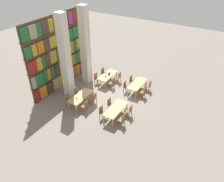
{
  "coord_description": "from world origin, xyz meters",
  "views": [
    {
      "loc": [
        -11.16,
        -6.73,
        9.33
      ],
      "look_at": [
        0.0,
        -0.13,
        0.65
      ],
      "focal_mm": 35.0,
      "sensor_mm": 36.0,
      "label": 1
    }
  ],
  "objects": [
    {
      "name": "reading_table_1",
      "position": [
        1.76,
        -1.31,
        0.64
      ],
      "size": [
        2.01,
        0.81,
        0.72
      ],
      "color": "tan",
      "rests_on": "ground_plane"
    },
    {
      "name": "reading_table_2",
      "position": [
        -1.72,
        1.36,
        0.64
      ],
      "size": [
        2.01,
        0.81,
        0.72
      ],
      "color": "tan",
      "rests_on": "ground_plane"
    },
    {
      "name": "chair_2",
      "position": [
        -1.16,
        -2.09,
        0.48
      ],
      "size": [
        0.42,
        0.4,
        0.88
      ],
      "color": "brown",
      "rests_on": "ground_plane"
    },
    {
      "name": "chair_3",
      "position": [
        -1.16,
        -0.71,
        0.48
      ],
      "size": [
        0.42,
        0.4,
        0.88
      ],
      "rotation": [
        0.0,
        0.0,
        3.14
      ],
      "color": "brown",
      "rests_on": "ground_plane"
    },
    {
      "name": "pillar_left",
      "position": [
        -1.13,
        2.87,
        3.0
      ],
      "size": [
        0.59,
        0.59,
        6.0
      ],
      "color": "silver",
      "rests_on": "ground_plane"
    },
    {
      "name": "chair_4",
      "position": [
        1.27,
        -2.0,
        0.48
      ],
      "size": [
        0.42,
        0.4,
        0.88
      ],
      "color": "brown",
      "rests_on": "ground_plane"
    },
    {
      "name": "pillar_center",
      "position": [
        1.13,
        2.87,
        3.0
      ],
      "size": [
        0.59,
        0.59,
        6.0
      ],
      "color": "silver",
      "rests_on": "ground_plane"
    },
    {
      "name": "chair_6",
      "position": [
        2.29,
        -2.0,
        0.48
      ],
      "size": [
        0.42,
        0.4,
        0.88
      ],
      "color": "brown",
      "rests_on": "ground_plane"
    },
    {
      "name": "chair_15",
      "position": [
        2.25,
        1.98,
        0.48
      ],
      "size": [
        0.42,
        0.4,
        0.88
      ],
      "rotation": [
        0.0,
        0.0,
        3.14
      ],
      "color": "brown",
      "rests_on": "ground_plane"
    },
    {
      "name": "chair_11",
      "position": [
        -1.18,
        2.05,
        0.48
      ],
      "size": [
        0.42,
        0.4,
        0.88
      ],
      "rotation": [
        0.0,
        0.0,
        3.14
      ],
      "color": "brown",
      "rests_on": "ground_plane"
    },
    {
      "name": "chair_0",
      "position": [
        -2.16,
        -2.09,
        0.48
      ],
      "size": [
        0.42,
        0.4,
        0.88
      ],
      "color": "brown",
      "rests_on": "ground_plane"
    },
    {
      "name": "chair_13",
      "position": [
        1.2,
        1.98,
        0.48
      ],
      "size": [
        0.42,
        0.4,
        0.88
      ],
      "rotation": [
        0.0,
        0.0,
        3.14
      ],
      "color": "brown",
      "rests_on": "ground_plane"
    },
    {
      "name": "reading_table_0",
      "position": [
        -1.68,
        -1.4,
        0.64
      ],
      "size": [
        2.01,
        0.81,
        0.72
      ],
      "color": "tan",
      "rests_on": "ground_plane"
    },
    {
      "name": "chair_12",
      "position": [
        1.2,
        0.6,
        0.48
      ],
      "size": [
        0.42,
        0.4,
        0.88
      ],
      "color": "brown",
      "rests_on": "ground_plane"
    },
    {
      "name": "chair_8",
      "position": [
        -2.2,
        0.67,
        0.48
      ],
      "size": [
        0.42,
        0.4,
        0.88
      ],
      "color": "brown",
      "rests_on": "ground_plane"
    },
    {
      "name": "ground_plane",
      "position": [
        0.0,
        0.0,
        0.0
      ],
      "size": [
        40.0,
        40.0,
        0.0
      ],
      "primitive_type": "plane",
      "color": "gray"
    },
    {
      "name": "chair_7",
      "position": [
        2.29,
        -0.61,
        0.48
      ],
      "size": [
        0.42,
        0.4,
        0.88
      ],
      "rotation": [
        0.0,
        0.0,
        3.14
      ],
      "color": "brown",
      "rests_on": "ground_plane"
    },
    {
      "name": "chair_1",
      "position": [
        -2.16,
        -0.71,
        0.48
      ],
      "size": [
        0.42,
        0.4,
        0.88
      ],
      "rotation": [
        0.0,
        0.0,
        3.14
      ],
      "color": "brown",
      "rests_on": "ground_plane"
    },
    {
      "name": "chair_5",
      "position": [
        1.27,
        -0.61,
        0.48
      ],
      "size": [
        0.42,
        0.4,
        0.88
      ],
      "rotation": [
        0.0,
        0.0,
        3.14
      ],
      "color": "brown",
      "rests_on": "ground_plane"
    },
    {
      "name": "bookshelf_bank",
      "position": [
        0.0,
        4.27,
        2.66
      ],
      "size": [
        6.59,
        0.35,
        5.5
      ],
      "color": "brown",
      "rests_on": "ground_plane"
    },
    {
      "name": "chair_14",
      "position": [
        2.25,
        0.6,
        0.48
      ],
      "size": [
        0.42,
        0.4,
        0.88
      ],
      "color": "brown",
      "rests_on": "ground_plane"
    },
    {
      "name": "desk_lamp_0",
      "position": [
        -2.06,
        1.4,
        1.03
      ],
      "size": [
        0.14,
        0.14,
        0.46
      ],
      "color": "#232328",
      "rests_on": "reading_table_2"
    },
    {
      "name": "laptop",
      "position": [
        1.76,
        1.08,
        0.76
      ],
      "size": [
        0.32,
        0.22,
        0.21
      ],
      "color": "silver",
      "rests_on": "reading_table_3"
    },
    {
      "name": "chair_10",
      "position": [
        -1.18,
        0.67,
        0.48
      ],
      "size": [
        0.42,
        0.4,
        0.88
      ],
      "color": "brown",
      "rests_on": "ground_plane"
    },
    {
      "name": "reading_table_3",
      "position": [
        1.73,
        1.29,
        0.64
      ],
      "size": [
        2.01,
        0.81,
        0.72
      ],
      "color": "tan",
      "rests_on": "ground_plane"
    },
    {
      "name": "chair_9",
      "position": [
        -2.2,
        2.05,
        0.48
      ],
      "size": [
        0.42,
        0.4,
        0.88
      ],
      "rotation": [
        0.0,
        0.0,
        3.14
      ],
      "color": "brown",
      "rests_on": "ground_plane"
    },
    {
      "name": "desk_lamp_1",
      "position": [
        1.42,
        1.31,
        0.98
      ],
      "size": [
        0.14,
        0.14,
        0.39
      ],
      "color": "#232328",
      "rests_on": "reading_table_3"
    }
  ]
}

